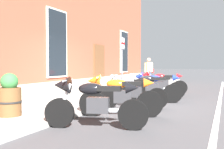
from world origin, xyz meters
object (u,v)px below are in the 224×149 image
Objects in this scene: motorcycle_black_sport at (91,100)px; motorcycle_orange_sport at (117,94)px; motorcycle_blue_sport at (154,84)px; motorcycle_black_naked at (150,88)px; parking_sign at (122,57)px; motorcycle_red_sport at (160,82)px; motorcycle_grey_naked at (132,92)px; pedestrian_tan_coat at (149,70)px; barrel_planter at (10,97)px.

motorcycle_orange_sport is at bearing -0.51° from motorcycle_black_sport.
motorcycle_orange_sport is 0.96× the size of motorcycle_blue_sport.
parking_sign reaches higher than motorcycle_black_naked.
motorcycle_orange_sport is at bearing -178.52° from motorcycle_red_sport.
motorcycle_blue_sport reaches higher than motorcycle_black_naked.
motorcycle_grey_naked is at bearing 3.38° from motorcycle_orange_sport.
parking_sign is (-4.69, -0.22, 0.61)m from pedestrian_tan_coat.
motorcycle_blue_sport is at bearing -176.11° from motorcycle_red_sport.
parking_sign is (-0.36, 1.22, 1.05)m from motorcycle_blue_sport.
motorcycle_black_sport is at bearing -85.97° from barrel_planter.
motorcycle_grey_naked is (1.37, 0.08, -0.09)m from motorcycle_orange_sport.
motorcycle_red_sport is (5.27, 0.14, -0.02)m from motorcycle_orange_sport.
motorcycle_orange_sport is at bearing -179.37° from motorcycle_blue_sport.
motorcycle_black_sport reaches higher than motorcycle_blue_sport.
motorcycle_black_naked is 0.98× the size of motorcycle_blue_sport.
motorcycle_orange_sport is at bearing 177.83° from motorcycle_black_naked.
motorcycle_red_sport is 7.06m from barrel_planter.
motorcycle_black_sport reaches higher than motorcycle_grey_naked.
motorcycle_grey_naked is at bearing 1.44° from motorcycle_black_sport.
motorcycle_orange_sport is 5.28m from motorcycle_red_sport.
motorcycle_orange_sport is at bearing -160.44° from parking_sign.
motorcycle_grey_naked is 3.51m from barrel_planter.
parking_sign is at bearing -9.13° from barrel_planter.
motorcycle_grey_naked is (2.74, 0.07, -0.09)m from motorcycle_black_sport.
pedestrian_tan_coat reaches higher than motorcycle_orange_sport.
barrel_planter is (-9.76, 0.60, -0.42)m from pedestrian_tan_coat.
barrel_planter reaches higher than motorcycle_blue_sport.
motorcycle_blue_sport is 2.15× the size of barrel_planter.
parking_sign is (2.17, 1.18, 1.12)m from motorcycle_grey_naked.
motorcycle_black_naked is (1.31, -0.18, 0.00)m from motorcycle_grey_naked.
motorcycle_black_sport is 1.03× the size of motorcycle_orange_sport.
motorcycle_grey_naked is 1.33m from motorcycle_black_naked.
motorcycle_orange_sport reaches higher than motorcycle_black_naked.
parking_sign reaches higher than motorcycle_red_sport.
motorcycle_orange_sport is (1.37, -0.01, 0.00)m from motorcycle_black_sport.
motorcycle_blue_sport is (1.22, 0.14, 0.07)m from motorcycle_black_naked.
pedestrian_tan_coat is (6.87, 1.39, 0.51)m from motorcycle_grey_naked.
pedestrian_tan_coat reaches higher than motorcycle_black_naked.
motorcycle_grey_naked is 0.98× the size of motorcycle_red_sport.
motorcycle_grey_naked is 7.02m from pedestrian_tan_coat.
motorcycle_black_naked is 2.60m from motorcycle_red_sport.
motorcycle_orange_sport is 0.97× the size of motorcycle_red_sport.
motorcycle_blue_sport is at bearing -20.50° from barrel_planter.
motorcycle_grey_naked is at bearing -34.57° from barrel_planter.
motorcycle_red_sport is 1.35× the size of pedestrian_tan_coat.
motorcycle_black_sport is 5.18m from parking_sign.
barrel_planter is (-5.06, 0.81, -1.03)m from parking_sign.
barrel_planter is (-4.20, 2.17, 0.08)m from motorcycle_black_naked.
motorcycle_blue_sport is 1.37m from motorcycle_red_sport.
motorcycle_red_sport is at bearing -15.90° from barrel_planter.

